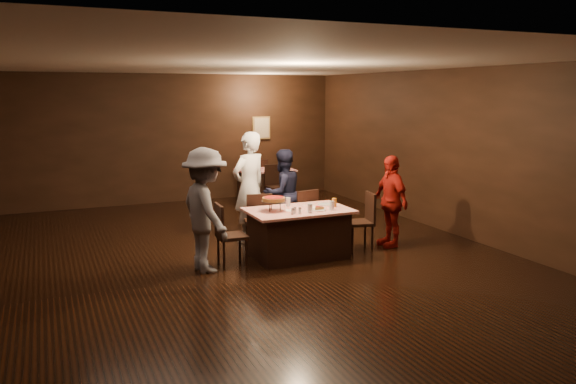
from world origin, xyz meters
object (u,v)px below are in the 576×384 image
object	(u,v)px
diner_white_jacket	(249,187)
glass_back	(288,202)
chair_far_right	(302,216)
chair_end_left	(232,235)
glass_front_left	(310,208)
main_table	(299,233)
back_table	(265,185)
chair_back_far	(257,178)
diner_grey_knit	(206,210)
chair_back_near	(277,186)
chair_end_right	(359,221)
diner_red_shirt	(390,201)
glass_amber	(334,203)
pizza_stand	(274,199)
plate_empty	(326,204)
diner_navy_hoodie	(283,193)
chair_far_left	(258,220)
glass_front_right	(332,206)

from	to	relation	value
diner_white_jacket	glass_back	size ratio (longest dim) A/B	13.67
chair_far_right	chair_end_left	distance (m)	1.68
glass_front_left	chair_end_left	bearing A→B (deg)	165.38
main_table	back_table	bearing A→B (deg)	75.05
chair_far_right	chair_back_far	distance (m)	4.46
main_table	diner_grey_knit	xyz separation A→B (m)	(-1.52, -0.10, 0.52)
chair_back_near	chair_end_right	bearing A→B (deg)	-92.85
main_table	glass_back	size ratio (longest dim) A/B	11.43
main_table	chair_back_far	xyz separation A→B (m)	(1.21, 5.13, 0.09)
chair_end_right	diner_red_shirt	size ratio (longest dim) A/B	0.61
glass_front_left	glass_back	size ratio (longest dim) A/B	1.00
back_table	chair_far_right	xyz separation A→B (m)	(-0.81, -3.78, 0.09)
diner_white_jacket	glass_front_left	xyz separation A→B (m)	(0.42, -1.54, -0.12)
chair_end_left	glass_front_left	distance (m)	1.24
glass_back	main_table	bearing A→B (deg)	-80.54
main_table	glass_front_left	size ratio (longest dim) A/B	11.43
chair_end_right	glass_amber	xyz separation A→B (m)	(-0.50, -0.05, 0.37)
pizza_stand	plate_empty	xyz separation A→B (m)	(0.95, 0.10, -0.17)
chair_back_near	diner_grey_knit	size ratio (longest dim) A/B	0.53
diner_red_shirt	pizza_stand	xyz separation A→B (m)	(-2.09, 0.06, 0.18)
diner_grey_knit	glass_front_left	distance (m)	1.58
main_table	diner_navy_hoodie	bearing A→B (deg)	77.81
diner_white_jacket	diner_red_shirt	distance (m)	2.42
diner_white_jacket	main_table	bearing A→B (deg)	83.85
chair_end_left	main_table	bearing A→B (deg)	-87.68
chair_back_near	diner_red_shirt	size ratio (longest dim) A/B	0.61
chair_end_right	chair_back_near	xyz separation A→B (m)	(0.11, 3.83, 0.00)
back_table	chair_far_left	size ratio (longest dim) A/B	1.37
chair_end_right	glass_amber	world-z (taller)	chair_end_right
diner_white_jacket	diner_grey_knit	distance (m)	1.76
chair_back_far	glass_front_right	size ratio (longest dim) A/B	6.79
glass_front_left	diner_navy_hoodie	bearing A→B (deg)	81.78
chair_far_right	diner_white_jacket	xyz separation A→B (m)	(-0.77, 0.49, 0.48)
diner_red_shirt	plate_empty	world-z (taller)	diner_red_shirt
glass_front_right	glass_amber	distance (m)	0.25
main_table	diner_grey_knit	world-z (taller)	diner_grey_knit
diner_navy_hoodie	glass_front_left	bearing A→B (deg)	69.92
plate_empty	glass_front_right	distance (m)	0.42
diner_white_jacket	glass_back	bearing A→B (deg)	86.10
glass_front_left	glass_amber	distance (m)	0.60
glass_amber	pizza_stand	bearing A→B (deg)	174.29
chair_back_far	glass_amber	world-z (taller)	chair_back_far
diner_navy_hoodie	pizza_stand	world-z (taller)	diner_navy_hoodie
chair_end_left	diner_red_shirt	distance (m)	2.81
plate_empty	chair_end_left	bearing A→B (deg)	-174.81
chair_end_right	plate_empty	size ratio (longest dim) A/B	3.80
chair_end_left	diner_navy_hoodie	size ratio (longest dim) A/B	0.60
chair_back_near	glass_front_left	xyz separation A→B (m)	(-1.16, -4.13, 0.37)
diner_grey_knit	diner_white_jacket	bearing A→B (deg)	-48.19
back_table	diner_grey_knit	xyz separation A→B (m)	(-2.73, -4.63, 0.52)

